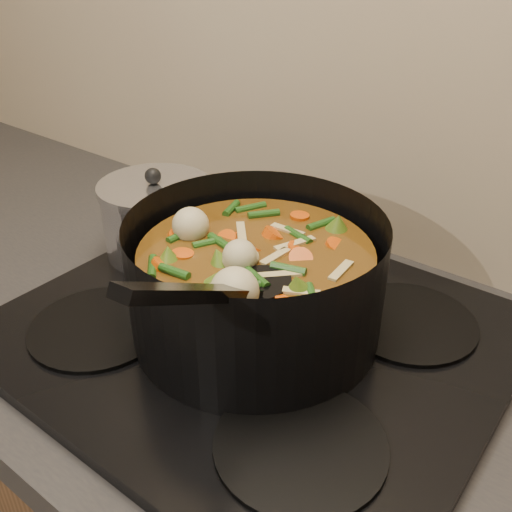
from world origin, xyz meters
The scene contains 3 objects.
stovetop centered at (0.00, 1.93, 0.92)m, with size 0.62×0.54×0.03m.
stockpot centered at (0.01, 1.93, 1.00)m, with size 0.35×0.44×0.23m.
saucepan centered at (-0.25, 2.00, 0.99)m, with size 0.17×0.17×0.14m.
Camera 1 is at (0.37, 1.45, 1.40)m, focal length 40.00 mm.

